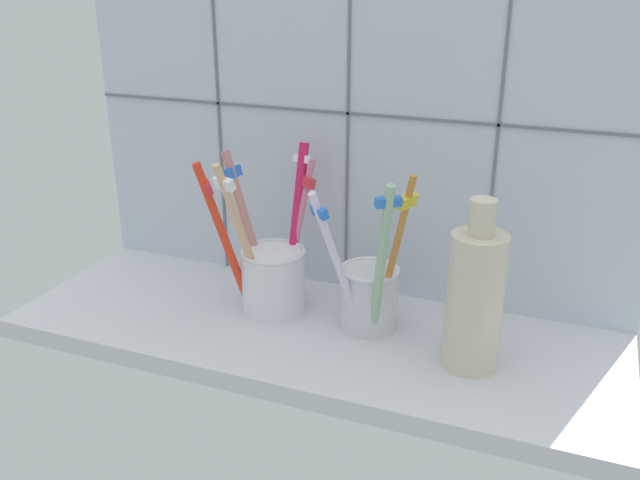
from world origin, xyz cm
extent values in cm
cube|color=silver|center=(0.00, 0.00, 1.00)|extent=(64.00, 22.00, 2.00)
cube|color=silver|center=(0.00, 12.00, 22.50)|extent=(64.00, 2.00, 45.00)
cube|color=slate|center=(-16.00, 10.90, 22.50)|extent=(0.30, 0.20, 45.00)
cube|color=slate|center=(0.00, 10.90, 22.50)|extent=(0.30, 0.20, 45.00)
cube|color=slate|center=(16.00, 10.90, 22.50)|extent=(0.30, 0.20, 45.00)
cube|color=slate|center=(0.00, 10.90, 22.70)|extent=(64.00, 0.20, 0.30)
cylinder|color=white|center=(-5.51, 2.66, 5.40)|extent=(7.04, 7.04, 6.80)
torus|color=silver|center=(-5.51, 2.66, 8.80)|extent=(7.19, 7.19, 0.50)
cylinder|color=#E6B282|center=(-7.12, -0.67, 11.14)|extent=(3.19, 6.86, 17.74)
cube|color=white|center=(-7.90, -2.78, 17.77)|extent=(2.62, 1.85, 1.33)
cylinder|color=#D47491|center=(-3.97, 5.98, 10.28)|extent=(3.41, 3.82, 15.93)
cube|color=#E5333F|center=(-3.18, 6.91, 15.76)|extent=(2.49, 2.34, 1.23)
cylinder|color=#F8391F|center=(-9.87, 0.28, 10.76)|extent=(5.04, 4.23, 16.96)
cube|color=#E5333F|center=(-11.09, -0.68, 16.48)|extent=(2.16, 2.38, 1.30)
cylinder|color=#DD1B55|center=(-4.27, 6.24, 11.07)|extent=(1.84, 4.98, 17.57)
cube|color=white|center=(-4.04, 7.70, 18.04)|extent=(2.18, 1.11, 0.96)
cylinder|color=tan|center=(-9.04, 3.86, 10.70)|extent=(6.31, 2.00, 16.90)
cube|color=blue|center=(-10.83, 4.16, 16.71)|extent=(1.44, 2.63, 1.34)
cylinder|color=silver|center=(5.51, 2.66, 5.26)|extent=(6.08, 6.08, 6.51)
torus|color=silver|center=(5.51, 2.66, 8.51)|extent=(6.28, 6.28, 0.50)
cylinder|color=orange|center=(8.34, 1.22, 11.02)|extent=(4.40, 2.11, 17.38)
cube|color=yellow|center=(9.49, 0.82, 17.01)|extent=(1.84, 2.72, 1.29)
cylinder|color=#9BBF9A|center=(7.62, -0.68, 10.85)|extent=(3.42, 4.01, 17.09)
cube|color=blue|center=(8.42, -1.70, 17.59)|extent=(2.47, 2.18, 1.02)
cylinder|color=white|center=(3.43, -1.22, 10.28)|extent=(4.72, 5.62, 16.03)
cube|color=blue|center=(2.13, -2.84, 16.18)|extent=(2.34, 2.15, 1.16)
cylinder|color=beige|center=(16.81, -0.99, 8.66)|extent=(5.24, 5.24, 13.33)
cylinder|color=beige|center=(16.81, -0.99, 16.99)|extent=(2.44, 2.44, 3.32)
camera|label=1|loc=(24.36, -58.79, 37.51)|focal=38.42mm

